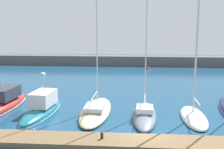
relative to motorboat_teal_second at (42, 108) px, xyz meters
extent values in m
plane|color=navy|center=(9.46, -4.92, -0.53)|extent=(120.00, 120.00, 0.00)
cube|color=brown|center=(9.46, -6.36, -0.35)|extent=(35.81, 2.40, 0.36)
cube|color=#5B5651|center=(9.46, 32.94, 0.44)|extent=(108.00, 2.90, 1.93)
cube|color=#333842|center=(-4.65, 1.81, 0.90)|extent=(2.63, 3.55, 1.14)
cube|color=black|center=(-4.61, 2.38, 1.07)|extent=(2.23, 0.99, 0.64)
cylinder|color=silver|center=(-4.65, 1.81, 1.86)|extent=(0.08, 0.08, 0.79)
ellipsoid|color=#19707F|center=(-0.01, -0.17, -0.35)|extent=(2.75, 8.09, 1.01)
ellipsoid|color=silver|center=(-0.01, -0.17, -0.51)|extent=(2.77, 8.17, 0.12)
cube|color=silver|center=(0.03, 0.32, 0.83)|extent=(2.02, 3.15, 1.34)
cube|color=black|center=(0.09, 1.00, 1.03)|extent=(1.66, 0.88, 0.75)
cylinder|color=silver|center=(0.03, 0.32, 1.80)|extent=(0.08, 0.08, 0.62)
ellipsoid|color=beige|center=(5.01, 0.46, -0.35)|extent=(2.78, 9.37, 0.85)
cylinder|color=silver|center=(5.02, 1.53, 8.86)|extent=(0.11, 0.11, 17.56)
cylinder|color=silver|center=(5.00, -0.57, 1.38)|extent=(0.11, 3.57, 0.08)
cube|color=silver|center=(5.01, -0.34, 0.27)|extent=(1.72, 2.51, 0.39)
ellipsoid|color=slate|center=(9.54, -0.41, -0.36)|extent=(2.40, 8.24, 1.06)
cylinder|color=silver|center=(9.57, 0.40, 7.37)|extent=(0.11, 0.11, 14.40)
cylinder|color=silver|center=(9.49, -1.57, 1.42)|extent=(0.22, 3.63, 0.08)
cube|color=silver|center=(9.52, -0.86, 0.38)|extent=(1.53, 1.88, 0.43)
ellipsoid|color=white|center=(13.82, -0.56, -0.41)|extent=(2.20, 6.48, 0.99)
ellipsoid|color=black|center=(13.82, -0.56, -0.51)|extent=(2.22, 6.55, 0.12)
cylinder|color=silver|center=(13.82, -0.27, 6.72)|extent=(0.17, 0.17, 13.28)
cylinder|color=silver|center=(13.81, -1.44, 1.34)|extent=(0.15, 2.79, 0.12)
sphere|color=white|center=(-6.69, 20.33, -0.53)|extent=(0.89, 0.89, 0.89)
sphere|color=red|center=(11.19, 28.44, -0.53)|extent=(0.75, 0.75, 0.75)
cylinder|color=black|center=(6.38, -6.36, 0.05)|extent=(0.20, 0.20, 0.44)
camera|label=1|loc=(8.57, -24.64, 7.60)|focal=44.94mm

